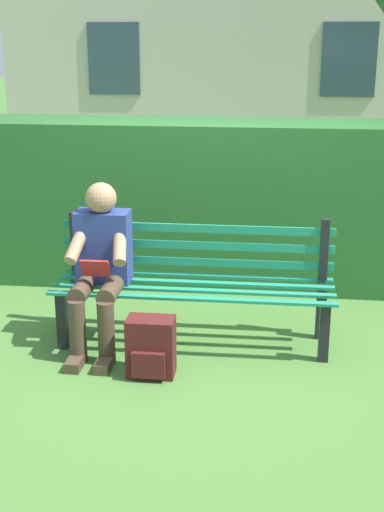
% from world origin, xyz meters
% --- Properties ---
extents(ground, '(60.00, 60.00, 0.00)m').
position_xyz_m(ground, '(0.00, 0.00, 0.00)').
color(ground, '#477533').
extents(park_bench, '(2.00, 0.55, 0.90)m').
position_xyz_m(park_bench, '(0.00, -0.09, 0.46)').
color(park_bench, black).
rests_on(park_bench, ground).
extents(person_seated, '(0.44, 0.73, 1.18)m').
position_xyz_m(person_seated, '(0.65, 0.10, 0.62)').
color(person_seated, navy).
rests_on(person_seated, ground).
extents(hedge_backdrop, '(5.45, 0.82, 1.56)m').
position_xyz_m(hedge_backdrop, '(-0.30, -1.39, 0.76)').
color(hedge_backdrop, '#265B28').
rests_on(hedge_backdrop, ground).
extents(backpack, '(0.31, 0.27, 0.40)m').
position_xyz_m(backpack, '(0.22, 0.53, 0.19)').
color(backpack, '#4C1919').
rests_on(backpack, ground).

